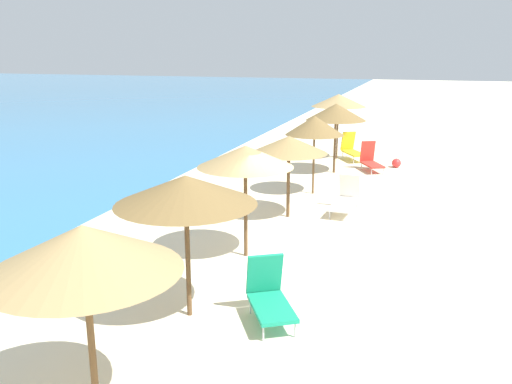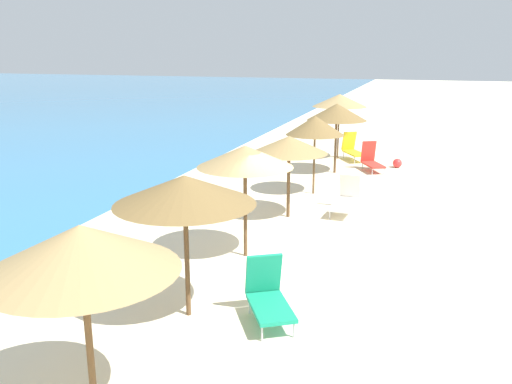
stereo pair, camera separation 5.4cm
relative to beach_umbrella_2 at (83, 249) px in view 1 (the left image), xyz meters
The scene contains 13 objects.
ground_plane 6.99m from the beach_umbrella_2, 12.28° to the right, with size 160.00×160.00×0.00m, color beige.
beach_umbrella_2 is the anchor object (origin of this frame).
beach_umbrella_3 3.12m from the beach_umbrella_2, ahead, with size 2.53×2.53×2.66m.
beach_umbrella_4 6.28m from the beach_umbrella_2, ahead, with size 2.23×2.23×2.66m.
beach_umbrella_5 9.63m from the beach_umbrella_2, ahead, with size 2.22×2.22×2.39m.
beach_umbrella_6 12.46m from the beach_umbrella_2, ahead, with size 1.94×1.94×2.65m.
beach_umbrella_7 15.94m from the beach_umbrella_2, ahead, with size 2.33×2.33×2.74m.
beach_umbrella_8 18.84m from the beach_umbrella_2, ahead, with size 2.38×2.38×2.87m.
lounge_chair_0 4.14m from the beach_umbrella_2, 22.09° to the right, with size 1.45×1.22×1.16m.
lounge_chair_1 18.86m from the beach_umbrella_2, ahead, with size 1.64×1.32×1.21m.
lounge_chair_2 10.92m from the beach_umbrella_2, ahead, with size 1.68×0.74×1.08m.
lounge_chair_4 16.95m from the beach_umbrella_2, ahead, with size 1.43×1.13×1.16m.
beach_ball 18.00m from the beach_umbrella_2, ahead, with size 0.38×0.38×0.38m, color red.
Camera 1 is at (-11.70, -2.48, 4.78)m, focal length 38.26 mm.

